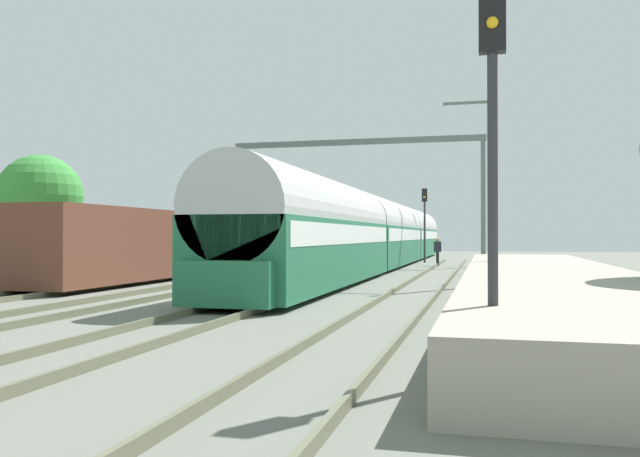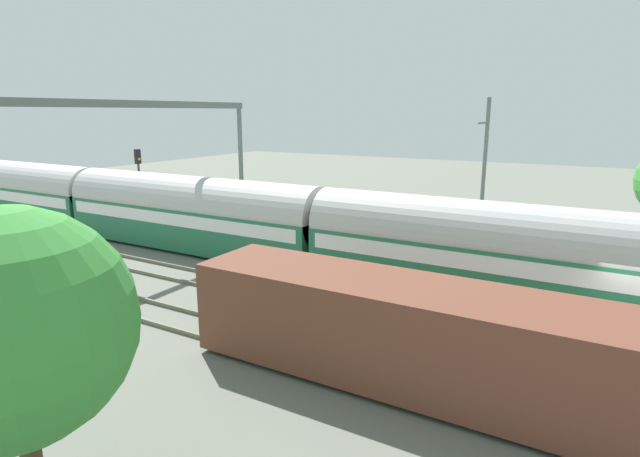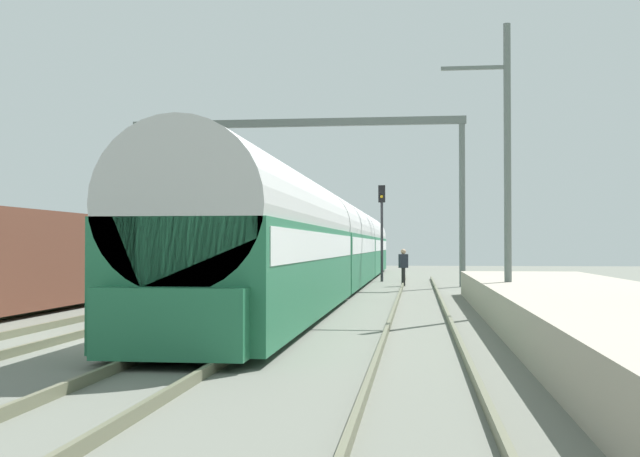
{
  "view_description": "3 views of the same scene",
  "coord_description": "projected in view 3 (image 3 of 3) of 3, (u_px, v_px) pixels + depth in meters",
  "views": [
    {
      "loc": [
        7.88,
        -18.22,
        1.85
      ],
      "look_at": [
        1.91,
        5.32,
        2.11
      ],
      "focal_mm": 36.78,
      "sensor_mm": 36.0,
      "label": 1
    },
    {
      "loc": [
        -17.79,
        1.38,
        7.31
      ],
      "look_at": [
        -0.5,
        11.26,
        2.68
      ],
      "focal_mm": 28.27,
      "sensor_mm": 36.0,
      "label": 2
    },
    {
      "loc": [
        5.66,
        -15.84,
        1.9
      ],
      "look_at": [
        0.95,
        23.39,
        2.72
      ],
      "focal_mm": 45.48,
      "sensor_mm": 36.0,
      "label": 3
    }
  ],
  "objects": [
    {
      "name": "track_east",
      "position": [
        228.0,
        337.0,
        16.13
      ],
      "size": [
        1.52,
        60.0,
        0.16
      ],
      "color": "#63644D",
      "rests_on": "ground"
    },
    {
      "name": "passenger_train",
      "position": [
        334.0,
        244.0,
        36.71
      ],
      "size": [
        2.93,
        49.2,
        3.82
      ],
      "color": "#236B47",
      "rests_on": "ground"
    },
    {
      "name": "catenary_pole_east_mid",
      "position": [
        506.0,
        163.0,
        22.17
      ],
      "size": [
        1.9,
        0.2,
        8.0
      ],
      "color": "slate",
      "rests_on": "ground"
    },
    {
      "name": "catenary_gantry",
      "position": [
        296.0,
        161.0,
        38.12
      ],
      "size": [
        15.86,
        0.28,
        7.86
      ],
      "color": "slate",
      "rests_on": "ground"
    },
    {
      "name": "freight_car",
      "position": [
        1.0,
        261.0,
        22.31
      ],
      "size": [
        2.8,
        13.0,
        2.7
      ],
      "color": "brown",
      "rests_on": "ground"
    },
    {
      "name": "track_far_east",
      "position": [
        421.0,
        339.0,
        15.68
      ],
      "size": [
        1.52,
        60.0,
        0.16
      ],
      "color": "#63644D",
      "rests_on": "ground"
    },
    {
      "name": "ground",
      "position": [
        136.0,
        339.0,
        16.36
      ],
      "size": [
        120.0,
        120.0,
        0.0
      ],
      "primitive_type": "plane",
      "color": "slate"
    },
    {
      "name": "railway_signal_far",
      "position": [
        382.0,
        220.0,
        42.53
      ],
      "size": [
        0.36,
        0.3,
        5.06
      ],
      "color": "#2D2D33",
      "rests_on": "ground"
    },
    {
      "name": "person_crossing",
      "position": [
        403.0,
        264.0,
        37.72
      ],
      "size": [
        0.46,
        0.37,
        1.73
      ],
      "rotation": [
        0.0,
        0.0,
        0.38
      ],
      "color": "black",
      "rests_on": "ground"
    },
    {
      "name": "platform",
      "position": [
        601.0,
        314.0,
        17.22
      ],
      "size": [
        4.4,
        28.0,
        0.9
      ],
      "color": "#A39989",
      "rests_on": "ground"
    },
    {
      "name": "track_west",
      "position": [
        46.0,
        334.0,
        16.59
      ],
      "size": [
        1.52,
        60.0,
        0.16
      ],
      "color": "#63644D",
      "rests_on": "ground"
    }
  ]
}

